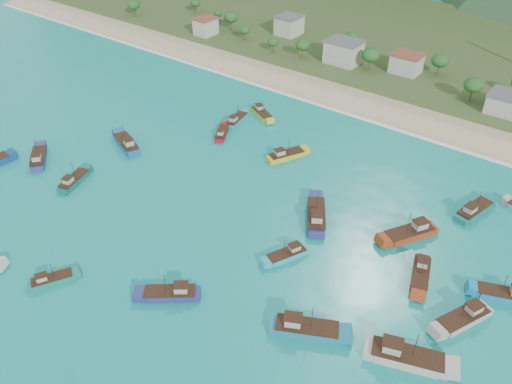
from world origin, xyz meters
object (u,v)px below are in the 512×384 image
Objects in this scene: boat_3 at (52,280)px; boat_21 at (287,255)px; boat_14 at (505,295)px; boat_10 at (74,181)px; boat_26 at (305,329)px; boat_0 at (222,134)px; boat_11 at (316,217)px; boat_16 at (286,156)px; boat_5 at (405,357)px; boat_1 at (420,275)px; boat_9 at (171,294)px; boat_27 at (410,234)px; boat_18 at (474,211)px; boat_22 at (39,159)px; boat_6 at (463,319)px; boat_4 at (262,114)px; boat_25 at (127,144)px; boat_7 at (236,121)px.

boat_3 is 0.91× the size of boat_21.
boat_10 is at bearing 83.51° from boat_14.
boat_26 is at bearing -21.50° from boat_10.
boat_0 is 62.24m from boat_3.
boat_11 is 38.82m from boat_14.
boat_16 is 1.13× the size of boat_21.
boat_21 is at bearing -64.11° from boat_0.
boat_5 reaches higher than boat_16.
boat_3 is 54.38m from boat_11.
boat_1 is 1.26× the size of boat_3.
boat_3 is 0.81× the size of boat_16.
boat_9 is 50.08m from boat_27.
boat_18 reaches higher than boat_1.
boat_21 is 0.87× the size of boat_22.
boat_1 is at bearing 153.72° from boat_27.
boat_6 is at bearing 133.54° from boat_1.
boat_25 is (-17.72, -36.15, 0.24)m from boat_4.
boat_1 is 48.23m from boat_16.
boat_0 is 0.96× the size of boat_21.
boat_27 reaches higher than boat_16.
boat_26 is at bearing -52.83° from boat_7.
boat_26 is 1.02× the size of boat_27.
boat_18 is (1.71, 25.51, 0.07)m from boat_1.
boat_16 is 0.85× the size of boat_26.
boat_25 is at bearing 151.43° from boat_3.
boat_7 is at bearing 5.54° from boat_4.
boat_14 is at bearing 139.70° from boat_5.
boat_26 is (-20.29, -18.44, 0.09)m from boat_6.
boat_5 reaches higher than boat_7.
boat_6 is 1.08× the size of boat_14.
boat_3 is 32.51m from boat_10.
boat_26 reaches higher than boat_7.
boat_14 is 21.17m from boat_27.
boat_4 is 86.84m from boat_5.
boat_18 is at bearing 8.62° from boat_14.
boat_3 is 0.68× the size of boat_11.
boat_7 is 75.49m from boat_26.
boat_26 reaches higher than boat_6.
boat_25 is at bearing -123.22° from boat_16.
boat_7 is at bearing -16.16° from boat_21.
boat_18 is at bearing -50.66° from boat_6.
boat_25 is (-16.00, -20.12, 0.32)m from boat_0.
boat_6 is 91.00m from boat_25.
boat_3 is at bearing 78.42° from boat_27.
boat_26 reaches higher than boat_22.
boat_27 is (56.88, -24.53, 0.25)m from boat_4.
boat_21 is at bearing -77.29° from boat_25.
boat_22 is (-70.27, -9.41, 0.22)m from boat_21.
boat_5 is at bearing -171.84° from boat_21.
boat_25 reaches higher than boat_6.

